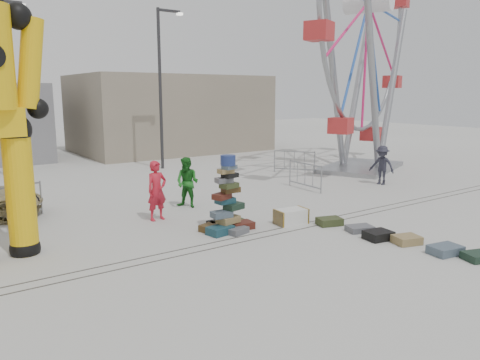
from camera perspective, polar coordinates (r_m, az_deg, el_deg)
ground at (r=12.38m, az=4.67°, el=-7.66°), size 90.00×90.00×0.00m
track_line_near at (r=12.82m, az=2.95°, el=-6.97°), size 40.00×0.04×0.01m
track_line_far at (r=13.13m, az=1.86°, el=-6.55°), size 40.00×0.04×0.01m
building_right at (r=32.49m, az=-8.58°, el=8.02°), size 12.00×8.00×5.00m
lamp_post_right at (r=24.46m, az=-9.52°, el=11.86°), size 1.41×0.25×8.00m
lamp_post_left at (r=24.29m, az=-27.01°, el=10.88°), size 1.41×0.25×8.00m
suitcase_tower at (r=13.29m, az=-1.59°, el=-3.64°), size 1.53×1.35×2.17m
ferris_wheel at (r=24.84m, az=15.27°, el=17.81°), size 11.63×5.03×14.53m
steamer_trunk at (r=14.14m, az=6.23°, el=-4.44°), size 1.00×0.64×0.44m
row_case_0 at (r=14.19m, az=10.86°, el=-4.98°), size 0.83×0.68×0.22m
row_case_1 at (r=13.73m, az=14.39°, el=-5.76°), size 0.84×0.69×0.17m
row_case_2 at (r=13.13m, az=16.50°, el=-6.47°), size 0.78×0.65×0.23m
row_case_3 at (r=13.00m, az=19.66°, el=-6.87°), size 0.78×0.69×0.21m
row_case_4 at (r=12.54m, az=23.74°, el=-7.80°), size 0.86×0.67×0.21m
row_case_5 at (r=12.44m, az=27.11°, el=-8.29°), size 0.81×0.71×0.18m
barricade_dummy_c at (r=15.92m, az=-26.23°, el=-2.56°), size 1.95×0.67×1.10m
barricade_wheel_front at (r=19.20m, az=7.92°, el=0.51°), size 0.24×2.00×1.10m
barricade_wheel_back at (r=23.10m, az=6.63°, el=2.23°), size 1.24×1.69×1.10m
pedestrian_red at (r=14.53m, az=-10.10°, el=-1.29°), size 0.73×0.54×1.84m
pedestrian_green at (r=16.03m, az=-6.44°, el=-0.30°), size 1.00×1.06×1.73m
pedestrian_black at (r=14.99m, az=-24.93°, el=-2.27°), size 1.00×0.79×1.58m
pedestrian_grey at (r=20.85m, az=16.91°, el=1.74°), size 0.89×1.20×1.67m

